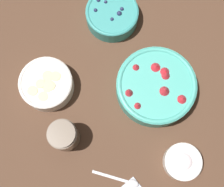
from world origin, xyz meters
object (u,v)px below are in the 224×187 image
at_px(bowl_strawberries, 156,86).
at_px(bowl_cream, 183,162).
at_px(jar_chocolate, 64,136).
at_px(bowl_bananas, 47,84).
at_px(bowl_blueberries, 112,14).

height_order(bowl_strawberries, bowl_cream, bowl_strawberries).
xyz_separation_m(bowl_cream, jar_chocolate, (0.30, 0.17, 0.02)).
distance_m(bowl_strawberries, bowl_cream, 0.23).
height_order(bowl_bananas, jar_chocolate, jar_chocolate).
xyz_separation_m(bowl_strawberries, bowl_cream, (-0.20, 0.12, -0.01)).
relative_size(bowl_blueberries, bowl_cream, 1.57).
relative_size(bowl_strawberries, bowl_blueberries, 1.41).
distance_m(bowl_blueberries, jar_chocolate, 0.41).
height_order(bowl_blueberries, bowl_cream, bowl_blueberries).
relative_size(bowl_bananas, jar_chocolate, 1.51).
distance_m(bowl_strawberries, jar_chocolate, 0.30).
bearing_deg(bowl_strawberries, bowl_cream, 149.31).
distance_m(bowl_bananas, jar_chocolate, 0.17).
relative_size(bowl_strawberries, bowl_cream, 2.21).
distance_m(bowl_strawberries, bowl_blueberries, 0.27).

